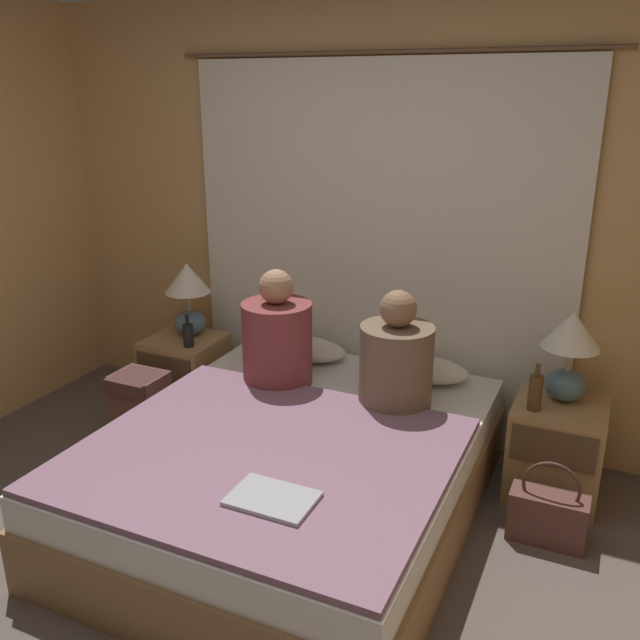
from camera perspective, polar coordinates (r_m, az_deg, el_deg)
The scene contains 18 objects.
ground_plane at distance 2.91m, azimuth -10.46°, elevation -24.39°, with size 16.00×16.00×0.00m, color #564C47.
wall_back at distance 3.95m, azimuth 5.03°, elevation 8.17°, with size 4.42×0.06×2.50m.
curtain_panel at distance 3.93m, azimuth 4.65°, elevation 5.64°, with size 2.47×0.02×2.18m.
bed at distance 3.35m, azimuth -2.21°, elevation -12.69°, with size 1.64×2.01×0.46m.
nightstand_left at distance 4.41m, azimuth -11.20°, elevation -4.57°, with size 0.44×0.44×0.50m.
nightstand_right at distance 3.68m, azimuth 19.24°, elevation -10.31°, with size 0.44×0.44×0.50m.
lamp_left at distance 4.29m, azimuth -11.05°, elevation 2.37°, with size 0.28×0.28×0.46m.
lamp_right at distance 3.53m, azimuth 20.31°, elevation -2.10°, with size 0.28×0.28×0.46m.
pillow_left at distance 4.02m, azimuth -1.59°, elevation -2.39°, with size 0.56×0.30×0.12m.
pillow_right at distance 3.78m, azimuth 8.29°, elevation -4.04°, with size 0.56×0.30×0.12m.
blanket_on_bed at distance 3.01m, azimuth -4.74°, elevation -11.18°, with size 1.58×1.39×0.03m.
person_left_in_bed at distance 3.63m, azimuth -3.63°, elevation -1.56°, with size 0.38×0.38×0.63m.
person_right_in_bed at distance 3.39m, azimuth 6.44°, elevation -3.44°, with size 0.37×0.37×0.60m.
beer_bottle_on_left_stand at distance 4.15m, azimuth -11.05°, elevation -1.20°, with size 0.06×0.06×0.20m.
beer_bottle_on_right_stand at distance 3.45m, azimuth 17.68°, elevation -5.77°, with size 0.07×0.07×0.24m.
laptop_on_bed at distance 2.68m, azimuth -4.03°, elevation -14.77°, with size 0.33×0.23×0.02m.
backpack_on_floor at distance 4.11m, azimuth -14.84°, elevation -6.85°, with size 0.29×0.26×0.43m.
handbag_on_floor at distance 3.39m, azimuth 18.62°, elevation -15.32°, with size 0.35×0.15×0.41m.
Camera 1 is at (1.31, -1.68, 1.99)m, focal length 38.00 mm.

